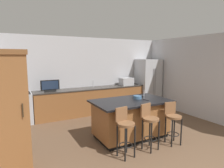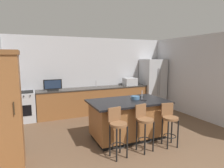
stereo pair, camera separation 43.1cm
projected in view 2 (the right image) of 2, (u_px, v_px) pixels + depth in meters
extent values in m
cube|color=#BCBCC1|center=(92.00, 75.00, 7.01)|extent=(6.19, 0.12, 2.66)
cube|color=#BCBCC1|center=(206.00, 78.00, 5.93)|extent=(0.12, 5.31, 2.66)
cube|color=brown|center=(95.00, 101.00, 6.78)|extent=(3.89, 0.60, 0.87)
cube|color=#332D28|center=(95.00, 88.00, 6.72)|extent=(3.92, 0.62, 0.04)
cube|color=black|center=(128.00, 135.00, 4.74)|extent=(1.63, 0.88, 0.09)
cube|color=brown|center=(128.00, 118.00, 4.68)|extent=(1.71, 0.96, 0.80)
cube|color=black|center=(128.00, 102.00, 4.62)|extent=(1.87, 1.12, 0.04)
cube|color=#B7BABF|center=(153.00, 83.00, 7.59)|extent=(0.85, 0.74, 1.89)
cylinder|color=gray|center=(158.00, 82.00, 7.20)|extent=(0.02, 0.02, 1.04)
cylinder|color=gray|center=(160.00, 82.00, 7.23)|extent=(0.02, 0.02, 1.04)
cube|color=#B7BABF|center=(22.00, 107.00, 5.85)|extent=(0.79, 0.60, 0.91)
cube|color=black|center=(21.00, 111.00, 5.58)|extent=(0.55, 0.01, 0.33)
cube|color=black|center=(21.00, 92.00, 5.78)|extent=(0.71, 0.50, 0.02)
cylinder|color=black|center=(10.00, 97.00, 5.40)|extent=(0.04, 0.03, 0.04)
cylinder|color=black|center=(17.00, 97.00, 5.47)|extent=(0.04, 0.03, 0.04)
cylinder|color=black|center=(24.00, 96.00, 5.54)|extent=(0.04, 0.03, 0.04)
cylinder|color=black|center=(30.00, 96.00, 5.61)|extent=(0.04, 0.03, 0.04)
cube|color=brown|center=(6.00, 111.00, 3.34)|extent=(0.50, 0.59, 2.09)
cube|color=brown|center=(1.00, 52.00, 3.20)|extent=(0.54, 0.63, 0.08)
cylinder|color=#332819|center=(14.00, 108.00, 3.10)|extent=(0.02, 0.02, 0.22)
cube|color=#B7BABF|center=(130.00, 82.00, 7.25)|extent=(0.48, 0.36, 0.28)
cube|color=black|center=(53.00, 90.00, 6.10)|extent=(0.34, 0.16, 0.05)
cube|color=black|center=(53.00, 84.00, 6.08)|extent=(0.57, 0.05, 0.31)
cube|color=#1E2D47|center=(53.00, 84.00, 6.05)|extent=(0.50, 0.01, 0.26)
cylinder|color=#B2B2B7|center=(96.00, 84.00, 6.82)|extent=(0.02, 0.02, 0.24)
cylinder|color=#B2B2B7|center=(142.00, 95.00, 4.76)|extent=(0.02, 0.02, 0.22)
cylinder|color=brown|center=(119.00, 124.00, 3.71)|extent=(0.34, 0.34, 0.05)
cube|color=brown|center=(114.00, 114.00, 3.82)|extent=(0.29, 0.08, 0.28)
cylinder|color=black|center=(117.00, 145.00, 3.59)|extent=(0.03, 0.03, 0.65)
cylinder|color=black|center=(127.00, 142.00, 3.72)|extent=(0.03, 0.03, 0.65)
cylinder|color=black|center=(110.00, 141.00, 3.80)|extent=(0.03, 0.03, 0.65)
cylinder|color=black|center=(120.00, 138.00, 3.93)|extent=(0.03, 0.03, 0.65)
torus|color=black|center=(118.00, 145.00, 3.77)|extent=(0.28, 0.28, 0.02)
cylinder|color=brown|center=(145.00, 120.00, 3.97)|extent=(0.34, 0.34, 0.05)
cube|color=brown|center=(141.00, 111.00, 4.07)|extent=(0.29, 0.09, 0.28)
cylinder|color=black|center=(145.00, 140.00, 3.85)|extent=(0.03, 0.03, 0.65)
cylinder|color=black|center=(153.00, 137.00, 3.99)|extent=(0.03, 0.03, 0.65)
cylinder|color=black|center=(137.00, 136.00, 4.05)|extent=(0.03, 0.03, 0.65)
cylinder|color=black|center=(145.00, 133.00, 4.19)|extent=(0.03, 0.03, 0.65)
torus|color=black|center=(145.00, 140.00, 4.03)|extent=(0.28, 0.28, 0.02)
cylinder|color=brown|center=(170.00, 118.00, 4.20)|extent=(0.34, 0.34, 0.05)
cube|color=brown|center=(167.00, 109.00, 4.32)|extent=(0.29, 0.08, 0.28)
cylinder|color=black|center=(168.00, 135.00, 4.10)|extent=(0.03, 0.03, 0.62)
cylinder|color=black|center=(178.00, 134.00, 4.16)|extent=(0.03, 0.03, 0.62)
cylinder|color=black|center=(162.00, 131.00, 4.33)|extent=(0.03, 0.03, 0.62)
cylinder|color=black|center=(172.00, 130.00, 4.39)|extent=(0.03, 0.03, 0.62)
torus|color=black|center=(170.00, 136.00, 4.25)|extent=(0.28, 0.28, 0.02)
cylinder|color=#3F668C|center=(135.00, 98.00, 4.78)|extent=(0.21, 0.21, 0.08)
cube|color=black|center=(144.00, 100.00, 4.64)|extent=(0.09, 0.16, 0.01)
cube|color=black|center=(141.00, 97.00, 5.03)|extent=(0.06, 0.17, 0.02)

